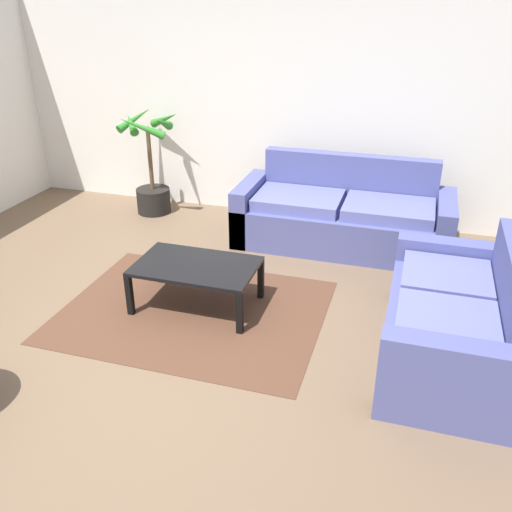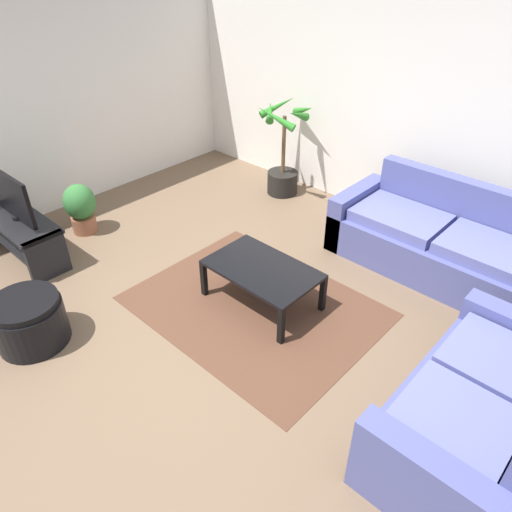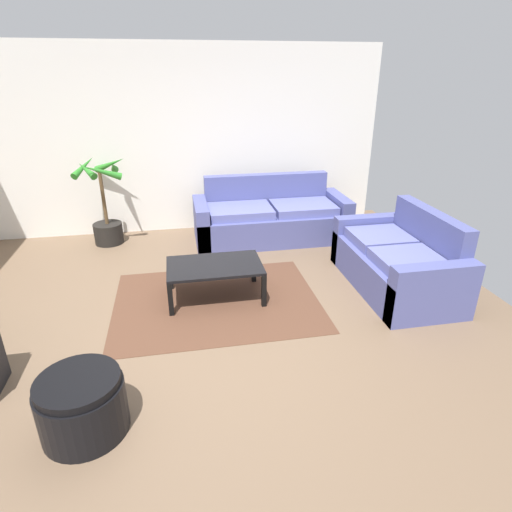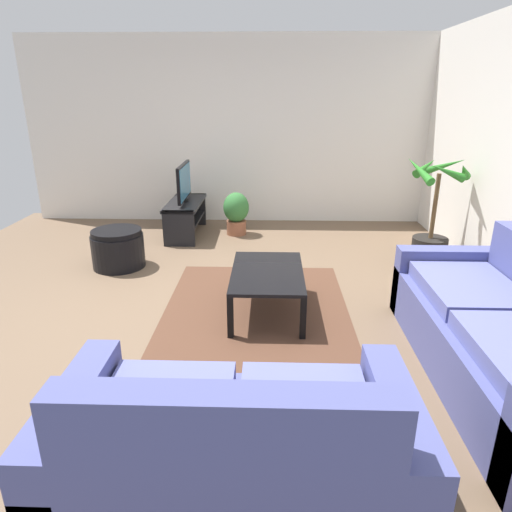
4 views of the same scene
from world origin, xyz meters
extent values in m
plane|color=brown|center=(0.00, 0.00, 0.00)|extent=(6.60, 6.60, 0.00)
cube|color=silver|center=(0.00, 3.00, 1.35)|extent=(6.00, 0.06, 2.70)
cube|color=#4C518C|center=(1.19, 2.25, 0.21)|extent=(2.23, 0.90, 0.42)
cube|color=#4C518C|center=(1.19, 2.62, 0.66)|extent=(1.87, 0.16, 0.48)
cube|color=#4C518C|center=(0.16, 2.25, 0.31)|extent=(0.18, 0.90, 0.62)
cube|color=#4C518C|center=(2.21, 2.25, 0.31)|extent=(0.18, 0.90, 0.62)
cube|color=#5D63A4|center=(0.72, 2.20, 0.48)|extent=(0.89, 0.66, 0.12)
cube|color=#5D63A4|center=(1.65, 2.20, 0.48)|extent=(0.89, 0.66, 0.12)
cube|color=#4C518C|center=(2.25, 0.51, 0.21)|extent=(0.90, 1.69, 0.42)
cube|color=#4C518C|center=(2.25, -0.25, 0.31)|extent=(0.90, 0.18, 0.62)
cube|color=#4C518C|center=(2.25, 1.26, 0.31)|extent=(0.90, 0.18, 0.62)
cube|color=#5D63A4|center=(2.20, 0.17, 0.48)|extent=(0.66, 0.63, 0.12)
cube|color=#5D63A4|center=(2.20, 0.84, 0.48)|extent=(0.66, 0.63, 0.12)
cube|color=black|center=(0.19, 0.64, 0.38)|extent=(1.02, 0.64, 0.03)
cube|color=black|center=(-0.29, 0.35, 0.18)|extent=(0.05, 0.05, 0.37)
cube|color=black|center=(0.68, 0.35, 0.18)|extent=(0.05, 0.05, 0.37)
cube|color=black|center=(-0.29, 0.94, 0.18)|extent=(0.05, 0.05, 0.37)
cube|color=black|center=(0.68, 0.94, 0.18)|extent=(0.05, 0.05, 0.37)
cube|color=#513323|center=(0.19, 0.54, 0.00)|extent=(2.20, 1.70, 0.01)
cylinder|color=black|center=(-1.17, 2.55, 0.15)|extent=(0.41, 0.41, 0.30)
cylinder|color=brown|center=(-1.17, 2.55, 0.68)|extent=(0.05, 0.05, 0.76)
cone|color=#2A7B25|center=(-0.97, 2.56, 1.10)|extent=(0.13, 0.41, 0.24)
cone|color=#2A7B25|center=(-1.05, 2.77, 1.10)|extent=(0.49, 0.33, 0.28)
cone|color=#2A7B25|center=(-1.39, 2.66, 1.10)|extent=(0.31, 0.48, 0.27)
cone|color=#2A7B25|center=(-1.31, 2.43, 1.10)|extent=(0.32, 0.35, 0.23)
cone|color=#2A7B25|center=(-1.10, 2.30, 1.10)|extent=(0.52, 0.23, 0.28)
camera|label=1|loc=(1.88, -3.15, 2.51)|focal=38.58mm
camera|label=2|loc=(2.54, -1.97, 2.92)|focal=33.22mm
camera|label=3|loc=(-0.14, -3.50, 2.33)|focal=29.61mm
camera|label=4|loc=(3.97, 0.66, 1.91)|focal=31.81mm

